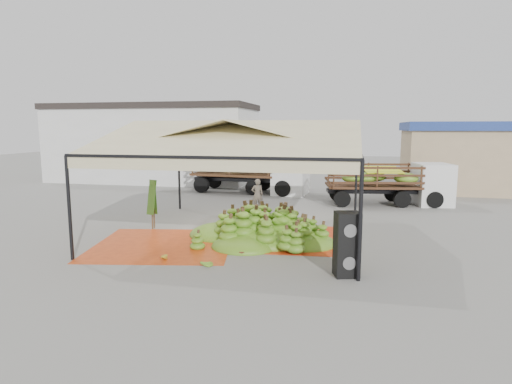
% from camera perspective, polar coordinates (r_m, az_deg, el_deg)
% --- Properties ---
extents(ground, '(90.00, 90.00, 0.00)m').
position_cam_1_polar(ground, '(15.39, -1.93, -5.58)').
color(ground, slate).
rests_on(ground, ground).
extents(canopy_tent, '(8.10, 8.10, 4.00)m').
position_cam_1_polar(canopy_tent, '(14.93, -2.00, 6.80)').
color(canopy_tent, black).
rests_on(canopy_tent, ground).
extents(building_white, '(14.30, 6.30, 5.40)m').
position_cam_1_polar(building_white, '(31.60, -13.42, 6.42)').
color(building_white, silver).
rests_on(building_white, ground).
extents(building_tan, '(6.30, 5.30, 4.10)m').
position_cam_1_polar(building_tan, '(28.22, 25.32, 4.31)').
color(building_tan, tan).
rests_on(building_tan, ground).
extents(tarp_left, '(5.06, 4.90, 0.01)m').
position_cam_1_polar(tarp_left, '(14.28, -12.23, -6.86)').
color(tarp_left, '#D04813').
rests_on(tarp_left, ground).
extents(tarp_right, '(4.05, 4.22, 0.01)m').
position_cam_1_polar(tarp_right, '(14.78, 4.00, -6.17)').
color(tarp_right, '#E04F15').
rests_on(tarp_right, ground).
extents(banana_heap, '(5.54, 4.63, 1.15)m').
position_cam_1_polar(banana_heap, '(14.40, 0.88, -4.21)').
color(banana_heap, '#367217').
rests_on(banana_heap, ground).
extents(hand_yellow_a, '(0.59, 0.54, 0.22)m').
position_cam_1_polar(hand_yellow_a, '(13.75, -4.33, -6.85)').
color(hand_yellow_a, gold).
rests_on(hand_yellow_a, ground).
extents(hand_yellow_b, '(0.58, 0.56, 0.20)m').
position_cam_1_polar(hand_yellow_b, '(12.70, -12.53, -8.37)').
color(hand_yellow_b, gold).
rests_on(hand_yellow_b, ground).
extents(hand_red_a, '(0.48, 0.47, 0.17)m').
position_cam_1_polar(hand_red_a, '(12.91, -1.86, -7.96)').
color(hand_red_a, '#552513').
rests_on(hand_red_a, ground).
extents(hand_red_b, '(0.56, 0.49, 0.22)m').
position_cam_1_polar(hand_red_b, '(13.07, 11.99, -7.83)').
color(hand_red_b, '#532413').
rests_on(hand_red_b, ground).
extents(hand_green, '(0.64, 0.63, 0.23)m').
position_cam_1_polar(hand_green, '(11.98, -6.69, -9.21)').
color(hand_green, '#567819').
rests_on(hand_green, ground).
extents(hanging_bunches, '(1.74, 0.24, 0.20)m').
position_cam_1_polar(hanging_bunches, '(13.43, 0.03, 3.70)').
color(hanging_bunches, '#3F7A19').
rests_on(hanging_bunches, ground).
extents(speaker_stack, '(0.72, 0.67, 1.66)m').
position_cam_1_polar(speaker_stack, '(11.15, 12.02, -6.84)').
color(speaker_stack, black).
rests_on(speaker_stack, ground).
extents(banana_leaves, '(0.96, 1.36, 3.70)m').
position_cam_1_polar(banana_leaves, '(16.55, -12.85, -4.78)').
color(banana_leaves, '#32771F').
rests_on(banana_leaves, ground).
extents(vendor, '(0.63, 0.52, 1.48)m').
position_cam_1_polar(vendor, '(19.44, 0.18, -0.39)').
color(vendor, gray).
rests_on(vendor, ground).
extents(truck_left, '(6.88, 2.85, 2.30)m').
position_cam_1_polar(truck_left, '(24.99, -0.23, 3.18)').
color(truck_left, '#53351B').
rests_on(truck_left, ground).
extents(truck_right, '(6.17, 2.97, 2.03)m').
position_cam_1_polar(truck_right, '(22.10, 17.77, 1.63)').
color(truck_right, '#482518').
rests_on(truck_right, ground).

